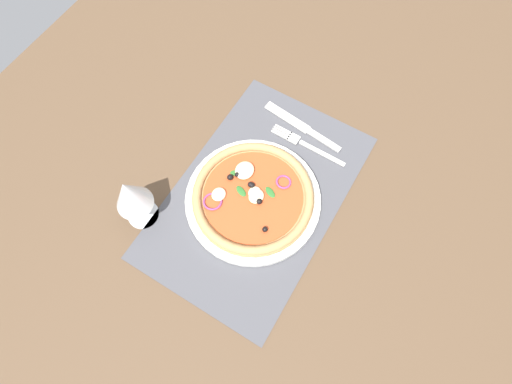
{
  "coord_description": "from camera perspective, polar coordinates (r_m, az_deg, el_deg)",
  "views": [
    {
      "loc": [
        -29.7,
        -17.47,
        80.35
      ],
      "look_at": [
        -0.51,
        0.0,
        2.82
      ],
      "focal_mm": 29.1,
      "sensor_mm": 36.0,
      "label": 1
    }
  ],
  "objects": [
    {
      "name": "knife",
      "position": [
        0.95,
        6.3,
        8.96
      ],
      "size": [
        3.95,
        20.06,
        0.62
      ],
      "rotation": [
        0.0,
        0.0,
        1.46
      ],
      "color": "silver",
      "rests_on": "placemat"
    },
    {
      "name": "fork",
      "position": [
        0.93,
        6.63,
        6.59
      ],
      "size": [
        2.25,
        18.02,
        0.44
      ],
      "rotation": [
        0.0,
        0.0,
        1.56
      ],
      "color": "silver",
      "rests_on": "placemat"
    },
    {
      "name": "pizza",
      "position": [
        0.84,
        -0.28,
        -0.67
      ],
      "size": [
        24.92,
        24.92,
        2.58
      ],
      "color": "tan",
      "rests_on": "plate"
    },
    {
      "name": "ground_plane",
      "position": [
        0.89,
        0.17,
        -0.78
      ],
      "size": [
        190.0,
        140.0,
        2.4
      ],
      "primitive_type": "cube",
      "color": "brown"
    },
    {
      "name": "plate",
      "position": [
        0.86,
        -0.23,
        -1.19
      ],
      "size": [
        28.01,
        28.01,
        1.42
      ],
      "primitive_type": "cylinder",
      "color": "silver",
      "rests_on": "placemat"
    },
    {
      "name": "placemat",
      "position": [
        0.87,
        0.17,
        -0.43
      ],
      "size": [
        51.07,
        32.32,
        0.4
      ],
      "primitive_type": "cube",
      "color": "#4C4C51",
      "rests_on": "ground_plane"
    },
    {
      "name": "wine_glass",
      "position": [
        0.8,
        -16.92,
        -0.43
      ],
      "size": [
        7.2,
        7.2,
        14.9
      ],
      "color": "silver",
      "rests_on": "ground_plane"
    }
  ]
}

